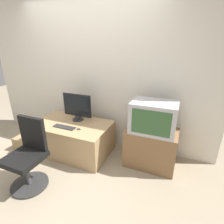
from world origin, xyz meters
TOP-DOWN VIEW (x-y plane):
  - ground_plane at (0.00, 0.00)m, footprint 12.00×12.00m
  - wall_back at (0.00, 1.32)m, footprint 4.40×0.05m
  - desk at (-0.10, 0.78)m, footprint 1.29×0.78m
  - side_stand at (1.22, 0.94)m, footprint 0.75×0.49m
  - main_monitor at (-0.08, 0.96)m, footprint 0.54×0.19m
  - keyboard at (-0.12, 0.61)m, footprint 0.38×0.11m
  - mouse at (0.14, 0.64)m, footprint 0.07×0.04m
  - crt_tv at (1.23, 0.91)m, footprint 0.63×0.44m
  - office_chair at (-0.17, -0.09)m, footprint 0.48×0.48m
  - cardboard_box_lower at (-0.96, 0.48)m, footprint 0.28×0.22m
  - book at (-0.93, 0.17)m, footprint 0.24×0.16m

SIDE VIEW (x-z plane):
  - ground_plane at x=0.00m, z-range 0.00..0.00m
  - book at x=-0.93m, z-range 0.00..0.02m
  - cardboard_box_lower at x=-0.96m, z-range 0.00..0.23m
  - desk at x=-0.10m, z-range 0.00..0.53m
  - side_stand at x=1.22m, z-range 0.00..0.59m
  - office_chair at x=-0.17m, z-range -0.05..0.87m
  - keyboard at x=-0.12m, z-range 0.53..0.54m
  - mouse at x=0.14m, z-range 0.53..0.56m
  - main_monitor at x=-0.08m, z-range 0.53..1.00m
  - crt_tv at x=1.23m, z-range 0.59..1.04m
  - wall_back at x=0.00m, z-range 0.00..2.60m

